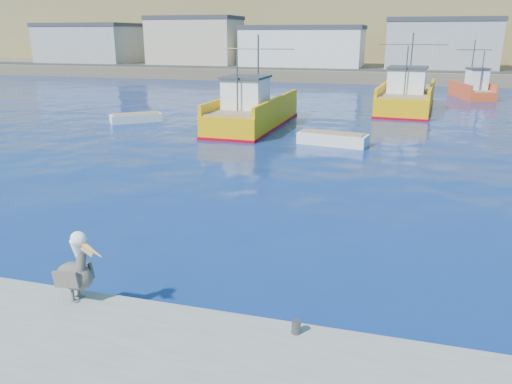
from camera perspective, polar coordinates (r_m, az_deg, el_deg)
ground at (r=14.92m, az=-4.33°, el=-8.67°), size 260.00×260.00×0.00m
dock_bollards at (r=11.64m, az=-7.38°, el=-13.29°), size 36.20×0.20×0.30m
far_shore at (r=121.84m, az=14.24°, el=18.35°), size 200.00×81.00×24.00m
trawler_yellow_a at (r=36.95m, az=-0.43°, el=9.10°), size 5.38×11.90×6.57m
trawler_yellow_b at (r=47.30m, az=16.83°, el=10.32°), size 6.00×13.00×6.69m
boat_orange at (r=58.33m, az=23.52°, el=10.76°), size 4.18×7.42×5.91m
skiff_left at (r=40.18m, az=-13.54°, el=8.16°), size 3.81×3.51×0.84m
skiff_mid at (r=31.39m, az=8.75°, el=5.91°), size 4.43×2.19×0.92m
pelican at (r=12.66m, az=-19.90°, el=-8.46°), size 1.45×0.66×1.79m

